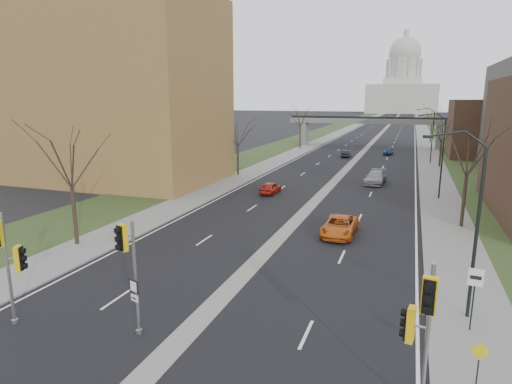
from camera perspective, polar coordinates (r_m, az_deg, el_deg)
The scene contains 30 objects.
ground at distance 19.88m, azimuth -9.71°, elevation -18.52°, with size 700.00×700.00×0.00m, color black.
road_surface at distance 165.26m, azimuth 17.06°, elevation 8.27°, with size 20.00×600.00×0.01m, color black.
median_strip at distance 165.26m, azimuth 17.06°, elevation 8.27°, with size 1.20×600.00×0.02m, color gray.
sidewalk_right at distance 165.06m, azimuth 21.26°, elevation 7.99°, with size 4.00×600.00×0.12m, color gray.
sidewalk_left at distance 166.32m, azimuth 12.89°, elevation 8.54°, with size 4.00×600.00×0.12m, color gray.
grass_verge_right at distance 165.29m, azimuth 23.35°, elevation 7.83°, with size 8.00×600.00×0.10m, color #2C3D1C.
grass_verge_left at distance 167.17m, azimuth 10.83°, elevation 8.64°, with size 8.00×600.00×0.10m, color #2C3D1C.
apartment_building at distance 56.62m, azimuth -18.34°, elevation 12.59°, with size 25.00×16.00×22.00m, color olive.
commercial_block_far at distance 85.90m, azimuth 29.06°, elevation 7.36°, with size 14.00×14.00×10.00m, color #463220.
pedestrian_bridge at distance 95.26m, azimuth 14.83°, elevation 8.73°, with size 34.00×3.00×6.45m.
capitol at distance 334.94m, azimuth 18.96°, elevation 13.12°, with size 48.00×42.00×55.75m.
streetlight_near at distance 21.08m, azimuth 25.89°, elevation 2.39°, with size 2.61×0.20×8.70m.
streetlight_mid at distance 46.88m, azimuth 22.87°, elevation 7.47°, with size 2.61×0.20×8.70m.
streetlight_far at distance 72.82m, azimuth 21.99°, elevation 8.93°, with size 2.61×0.20×8.70m.
tree_left_a at distance 31.63m, azimuth -23.71°, elevation 4.93°, with size 7.20×7.20×9.40m.
tree_left_b at distance 57.15m, azimuth -2.47°, elevation 8.39°, with size 6.75×6.75×8.81m.
tree_left_c at distance 89.45m, azimuth 5.97°, elevation 10.27°, with size 7.65×7.65×9.99m.
tree_right_a at distance 37.13m, azimuth 26.60°, elevation 5.61°, with size 7.20×7.20×9.40m.
tree_right_b at distance 69.98m, azimuth 23.64°, elevation 7.76°, with size 6.30×6.30×8.22m.
tree_right_c at distance 109.84m, azimuth 22.51°, elevation 9.79°, with size 7.65×7.65×9.99m.
signal_pole_left at distance 21.92m, azimuth -30.14°, elevation -7.13°, with size 0.88×1.23×5.30m.
signal_pole_median at distance 18.86m, azimuth -16.64°, elevation -8.49°, with size 0.70×0.87×5.17m.
signal_pole_right at distance 14.62m, azimuth 21.16°, elevation -15.71°, with size 0.90×1.06×5.30m.
speed_limit_sign at distance 21.25m, azimuth 27.11°, elevation -11.33°, with size 0.62×0.08×2.88m.
warning_sign at distance 17.84m, azimuth 27.61°, elevation -19.02°, with size 0.68×0.17×1.77m.
car_left_near at distance 46.67m, azimuth 1.94°, elevation 0.58°, with size 1.54×3.82×1.30m, color #A91C13.
car_left_far at distance 77.81m, azimuth 11.92°, elevation 5.03°, with size 1.32×3.77×1.24m, color black.
car_right_near at distance 33.13m, azimuth 11.08°, elevation -4.46°, with size 2.33×5.06×1.41m, color #CB5B15.
car_right_mid at distance 54.01m, azimuth 15.65°, elevation 1.88°, with size 2.18×5.36×1.56m, color #919198.
car_right_far at distance 83.16m, azimuth 17.21°, elevation 5.20°, with size 1.46×3.64×1.24m, color navy.
Camera 1 is at (8.72, -14.72, 10.14)m, focal length 30.00 mm.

